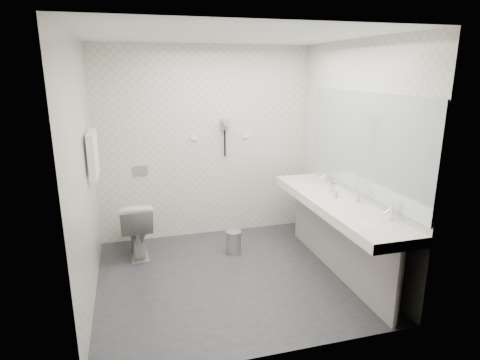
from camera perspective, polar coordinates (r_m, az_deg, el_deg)
name	(u,v)px	position (r m, az deg, el deg)	size (l,w,h in m)	color
floor	(230,277)	(4.54, -1.35, -13.51)	(2.80, 2.80, 0.00)	#2C2D32
ceiling	(229,35)	(3.99, -1.59, 19.77)	(2.80, 2.80, 0.00)	silver
wall_back	(206,144)	(5.33, -4.89, 5.13)	(2.80, 2.80, 0.00)	silver
wall_front	(274,206)	(2.89, 4.85, -3.75)	(2.80, 2.80, 0.00)	silver
wall_left	(83,175)	(4.00, -21.33, 0.63)	(2.60, 2.60, 0.00)	silver
wall_right	(353,158)	(4.62, 15.64, 3.02)	(2.60, 2.60, 0.00)	silver
vanity_counter	(337,204)	(4.44, 13.49, -3.37)	(0.55, 2.20, 0.10)	white
vanity_panel	(336,241)	(4.60, 13.43, -8.36)	(0.03, 2.15, 0.75)	gray
vanity_post_near	(398,288)	(3.84, 21.47, -14.05)	(0.06, 0.06, 0.75)	silver
vanity_post_far	(300,210)	(5.48, 8.50, -4.20)	(0.06, 0.06, 0.75)	silver
mirror	(363,143)	(4.41, 16.98, 4.99)	(0.02, 2.20, 1.05)	#B2BCC6
basin_near	(372,223)	(3.91, 18.09, -5.79)	(0.40, 0.31, 0.05)	white
basin_far	(311,185)	(4.98, 9.94, -0.70)	(0.40, 0.31, 0.05)	white
faucet_near	(391,212)	(3.99, 20.55, -4.22)	(0.04, 0.04, 0.15)	silver
faucet_far	(326,177)	(5.04, 11.99, 0.45)	(0.04, 0.04, 0.15)	silver
soap_bottle_a	(335,193)	(4.49, 13.30, -1.79)	(0.05, 0.05, 0.10)	beige
soap_bottle_c	(358,196)	(4.40, 16.31, -2.23)	(0.05, 0.05, 0.12)	beige
glass_left	(333,188)	(4.69, 13.02, -1.07)	(0.05, 0.05, 0.10)	silver
toilet	(137,228)	(5.07, -14.40, -6.53)	(0.38, 0.68, 0.69)	white
flush_plate	(141,170)	(5.29, -13.86, 1.33)	(0.18, 0.02, 0.12)	#B2B5BA
pedal_bin	(234,243)	(5.02, -0.92, -8.84)	(0.19, 0.19, 0.27)	#B2B5BA
bin_lid	(233,232)	(4.96, -0.93, -7.35)	(0.19, 0.19, 0.01)	#B2B5BA
towel_rail	(90,134)	(4.47, -20.44, 6.13)	(0.02, 0.02, 0.62)	silver
towel_near	(92,157)	(4.37, -20.17, 3.02)	(0.07, 0.24, 0.48)	white
towel_far	(94,152)	(4.64, -19.93, 3.73)	(0.07, 0.24, 0.48)	white
dryer_cradle	(224,124)	(5.32, -2.22, 7.87)	(0.10, 0.04, 0.14)	gray
dryer_barrel	(226,123)	(5.24, -2.04, 8.10)	(0.08, 0.08, 0.14)	gray
dryer_cord	(225,143)	(5.34, -2.15, 5.19)	(0.02, 0.02, 0.35)	black
switch_plate_a	(194,137)	(5.28, -6.50, 6.08)	(0.09, 0.02, 0.09)	white
switch_plate_b	(246,135)	(5.43, 0.85, 6.44)	(0.09, 0.02, 0.09)	white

